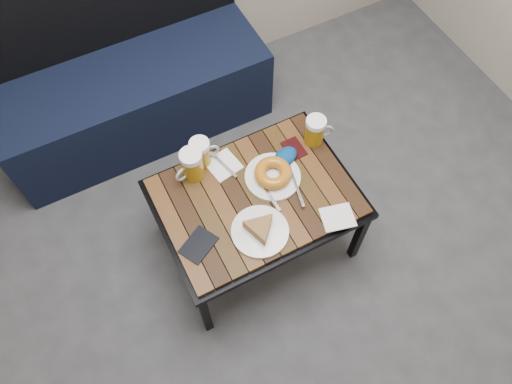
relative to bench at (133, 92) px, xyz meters
name	(u,v)px	position (x,y,z in m)	size (l,w,h in m)	color
room_shell	(218,11)	(0.01, -1.26, 1.48)	(4.00, 4.00, 4.00)	gray
bench	(133,92)	(0.00, 0.00, 0.00)	(1.40, 0.50, 0.95)	black
cafe_table	(256,200)	(0.24, -0.96, 0.16)	(0.84, 0.62, 0.47)	black
beer_mug_left	(192,165)	(0.05, -0.74, 0.28)	(0.15, 0.11, 0.15)	#996F0C
beer_mug_centre	(201,152)	(0.11, -0.70, 0.27)	(0.13, 0.09, 0.14)	#996F0C
beer_mug_right	(315,130)	(0.60, -0.83, 0.27)	(0.14, 0.11, 0.14)	#996F0C
plate_pie	(260,230)	(0.17, -1.12, 0.23)	(0.23, 0.23, 0.07)	white
plate_bagel	(273,175)	(0.34, -0.92, 0.23)	(0.24, 0.31, 0.07)	white
napkin_left	(223,165)	(0.18, -0.76, 0.20)	(0.15, 0.17, 0.01)	white
napkin_right	(338,217)	(0.49, -1.21, 0.20)	(0.16, 0.14, 0.01)	white
passport_navy	(199,245)	(-0.07, -1.06, 0.20)	(0.10, 0.14, 0.01)	black
passport_burgundy	(294,149)	(0.50, -0.83, 0.20)	(0.08, 0.11, 0.01)	black
knit_pouch	(285,157)	(0.43, -0.86, 0.23)	(0.13, 0.08, 0.05)	#041076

